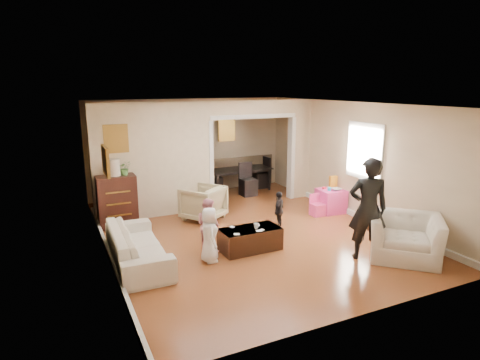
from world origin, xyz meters
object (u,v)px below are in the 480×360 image
cyan_cup (329,189)px  dining_table (238,179)px  armchair_back (203,203)px  armchair_front (405,237)px  coffee_cup (256,226)px  table_lamp (115,167)px  adult_person (368,209)px  coffee_table (250,239)px  sofa (138,245)px  play_table (331,201)px  child_kneel_a (209,235)px  child_toddler (279,210)px  dresser (117,201)px  child_kneel_b (208,225)px

cyan_cup → dining_table: size_ratio=0.04×
armchair_back → armchair_front: size_ratio=0.72×
armchair_front → coffee_cup: armchair_front is taller
table_lamp → adult_person: bearing=-44.5°
armchair_front → adult_person: size_ratio=0.65×
table_lamp → coffee_table: table_lamp is taller
sofa → coffee_cup: bearing=-99.0°
coffee_cup → dining_table: size_ratio=0.06×
play_table → child_kneel_a: bearing=-159.0°
sofa → dining_table: (3.62, 3.73, 0.01)m
cyan_cup → armchair_back: bearing=163.6°
coffee_table → child_toddler: bearing=35.5°
sofa → dining_table: bearing=-42.9°
play_table → adult_person: adult_person is taller
play_table → adult_person: (-1.11, -2.42, 0.63)m
sofa → dresser: (-0.00, 2.06, 0.24)m
sofa → child_kneel_a: child_kneel_a is taller
play_table → coffee_table: bearing=-155.9°
child_kneel_a → child_toddler: child_kneel_a is taller
adult_person → armchair_back: bearing=-32.0°
dresser → play_table: 4.89m
armchair_front → dining_table: armchair_front is taller
sofa → coffee_cup: sofa is taller
table_lamp → adult_person: size_ratio=0.20×
child_toddler → armchair_back: bearing=-87.6°
child_kneel_b → sofa: bearing=67.5°
sofa → coffee_table: 2.00m
armchair_back → adult_person: 3.73m
armchair_front → dresser: 5.75m
dresser → child_toddler: size_ratio=1.36×
coffee_table → child_kneel_b: child_kneel_b is taller
cyan_cup → child_toddler: size_ratio=0.10×
coffee_table → cyan_cup: 2.94m
armchair_back → coffee_cup: size_ratio=8.12×
coffee_cup → dining_table: dining_table is taller
child_kneel_a → child_toddler: bearing=-56.1°
sofa → cyan_cup: 4.73m
coffee_table → play_table: 3.03m
dresser → child_kneel_a: (1.13, -2.54, -0.07)m
table_lamp → child_kneel_b: bearing=-58.5°
armchair_back → child_kneel_b: bearing=38.3°
adult_person → child_kneel_b: bearing=-3.9°
play_table → sofa: bearing=-169.1°
dining_table → armchair_back: bearing=-131.9°
coffee_cup → child_toddler: (0.95, 0.80, -0.05)m
cyan_cup → child_kneel_b: (-3.36, -0.89, -0.10)m
armchair_back → dining_table: bearing=-166.4°
dresser → child_kneel_a: dresser is taller
sofa → coffee_cup: 2.11m
cyan_cup → coffee_cup: bearing=-154.2°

